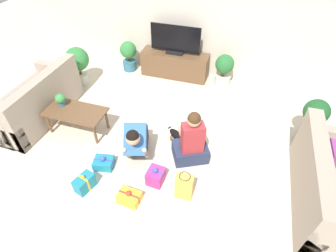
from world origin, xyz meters
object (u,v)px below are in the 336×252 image
at_px(potted_plant_back_right, 224,69).
at_px(dog, 179,137).
at_px(person_sitting, 191,142).
at_px(gift_box_a, 85,183).
at_px(coffee_table, 76,113).
at_px(potted_plant_corner_left, 78,62).
at_px(gift_box_b, 156,176).
at_px(potted_plant_back_left, 129,54).
at_px(tv_console, 175,65).
at_px(person_kneeling, 136,140).
at_px(sofa_left, 35,102).
at_px(gift_box_d, 104,163).
at_px(gift_box_c, 129,197).
at_px(tv, 175,41).
at_px(gift_bag_a, 184,187).
at_px(tabletop_plant, 60,99).
at_px(potted_plant_corner_right, 314,117).
at_px(sofa_right, 331,188).

relative_size(potted_plant_back_right, dog, 1.52).
height_order(person_sitting, gift_box_a, person_sitting).
distance_m(coffee_table, potted_plant_corner_left, 1.56).
height_order(gift_box_a, gift_box_b, gift_box_b).
height_order(potted_plant_back_left, dog, potted_plant_back_left).
distance_m(tv_console, person_kneeling, 2.48).
bearing_deg(sofa_left, potted_plant_corner_left, 173.20).
xyz_separation_m(person_sitting, gift_box_d, (-1.21, -0.56, -0.27)).
relative_size(sofa_left, potted_plant_back_left, 2.64).
relative_size(person_kneeling, dog, 1.78).
bearing_deg(potted_plant_back_left, gift_box_c, -66.37).
xyz_separation_m(tv_console, dog, (0.68, -2.07, -0.10)).
distance_m(tv, dog, 2.27).
xyz_separation_m(tv, gift_box_c, (0.34, -3.28, -0.74)).
relative_size(tv, person_kneeling, 1.31).
bearing_deg(gift_box_b, coffee_table, 158.86).
xyz_separation_m(potted_plant_back_left, gift_bag_a, (2.09, -2.93, -0.16)).
height_order(tv_console, tabletop_plant, tabletop_plant).
relative_size(coffee_table, dog, 2.22).
bearing_deg(gift_box_b, potted_plant_back_left, 120.29).
relative_size(sofa_left, gift_box_b, 6.04).
xyz_separation_m(gift_bag_a, tabletop_plant, (-2.37, 0.82, 0.33)).
height_order(gift_box_a, gift_bag_a, gift_bag_a).
xyz_separation_m(coffee_table, tv_console, (1.07, 2.23, -0.10)).
bearing_deg(tv_console, tabletop_plant, -122.13).
relative_size(coffee_table, tv, 0.96).
bearing_deg(potted_plant_corner_left, dog, -25.16).
bearing_deg(potted_plant_corner_right, gift_box_c, -139.34).
bearing_deg(person_sitting, gift_box_d, -2.54).
height_order(coffee_table, tv_console, tv_console).
xyz_separation_m(tv, dog, (0.68, -2.07, -0.63)).
bearing_deg(dog, person_sitting, -95.71).
bearing_deg(potted_plant_corner_left, tv, 25.58).
bearing_deg(potted_plant_back_left, dog, -48.89).
height_order(potted_plant_back_right, tabletop_plant, potted_plant_back_right).
bearing_deg(gift_box_c, person_sitting, 58.90).
bearing_deg(gift_box_c, sofa_right, 17.21).
xyz_separation_m(sofa_right, person_sitting, (-1.89, 0.22, 0.04)).
relative_size(potted_plant_back_left, tabletop_plant, 3.01).
distance_m(potted_plant_back_right, gift_box_b, 2.88).
distance_m(potted_plant_back_right, person_kneeling, 2.61).
relative_size(potted_plant_corner_right, person_kneeling, 0.97).
distance_m(person_kneeling, gift_box_c, 0.87).
distance_m(tv, tabletop_plant, 2.57).
xyz_separation_m(coffee_table, person_sitting, (2.00, -0.05, -0.03)).
bearing_deg(person_kneeling, person_sitting, -3.96).
height_order(potted_plant_corner_left, person_sitting, person_sitting).
bearing_deg(gift_box_c, potted_plant_corner_left, 132.28).
distance_m(tv_console, gift_box_a, 3.30).
relative_size(potted_plant_back_left, gift_box_d, 2.04).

